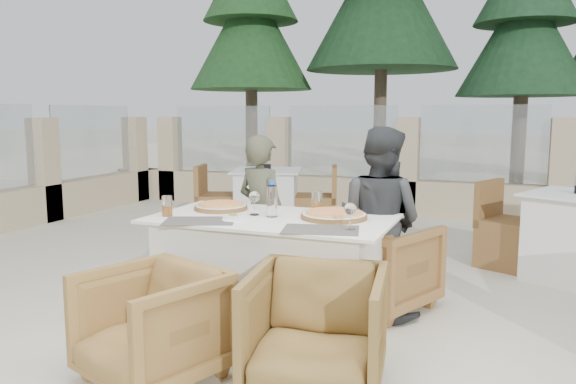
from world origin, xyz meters
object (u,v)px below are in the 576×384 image
(wine_glass_centre, at_px, (254,202))
(olive_dish, at_px, (233,217))
(water_bottle, at_px, (272,199))
(wine_glass_corner, at_px, (350,215))
(armchair_near_right, at_px, (316,330))
(bg_table_a, at_px, (267,201))
(dining_table, at_px, (272,273))
(armchair_near_left, at_px, (152,326))
(diner_left, at_px, (262,216))
(pizza_left, at_px, (221,206))
(diner_right, at_px, (379,222))
(pizza_right, at_px, (334,214))
(beer_glass_left, at_px, (167,206))
(armchair_far_left, at_px, (262,260))
(beer_glass_right, at_px, (317,202))
(armchair_far_right, at_px, (381,265))

(wine_glass_centre, height_order, olive_dish, wine_glass_centre)
(water_bottle, distance_m, wine_glass_corner, 0.64)
(armchair_near_right, height_order, bg_table_a, bg_table_a)
(dining_table, xyz_separation_m, armchair_near_left, (-0.31, -0.95, -0.07))
(olive_dish, relative_size, diner_left, 0.09)
(wine_glass_corner, bearing_deg, pizza_left, 161.67)
(diner_right, bearing_deg, armchair_near_left, 76.09)
(wine_glass_corner, bearing_deg, diner_left, 138.97)
(pizza_right, relative_size, diner_left, 0.34)
(beer_glass_left, xyz_separation_m, armchair_far_left, (0.37, 0.74, -0.52))
(diner_left, distance_m, diner_right, 0.96)
(olive_dish, height_order, bg_table_a, olive_dish)
(armchair_near_right, bearing_deg, dining_table, 119.82)
(olive_dish, distance_m, armchair_near_right, 1.01)
(beer_glass_right, bearing_deg, armchair_near_right, -71.67)
(diner_left, bearing_deg, pizza_left, 96.50)
(dining_table, xyz_separation_m, wine_glass_centre, (-0.14, 0.03, 0.48))
(armchair_near_left, bearing_deg, armchair_far_right, 81.06)
(dining_table, height_order, beer_glass_right, beer_glass_right)
(dining_table, height_order, armchair_near_left, dining_table)
(diner_right, bearing_deg, olive_dish, 60.70)
(wine_glass_centre, height_order, diner_left, diner_left)
(wine_glass_centre, relative_size, diner_right, 0.13)
(water_bottle, bearing_deg, pizza_left, 164.35)
(armchair_far_left, relative_size, diner_left, 0.54)
(wine_glass_corner, distance_m, diner_left, 1.27)
(water_bottle, bearing_deg, diner_right, 40.51)
(pizza_left, distance_m, beer_glass_left, 0.42)
(armchair_near_left, height_order, diner_right, diner_right)
(pizza_left, bearing_deg, diner_right, 20.50)
(water_bottle, height_order, bg_table_a, water_bottle)
(wine_glass_corner, xyz_separation_m, armchair_near_left, (-0.91, -0.74, -0.55))
(wine_glass_corner, relative_size, armchair_far_right, 0.25)
(pizza_left, relative_size, beer_glass_right, 2.60)
(armchair_far_right, xyz_separation_m, armchair_near_left, (-0.91, -1.61, -0.02))
(wine_glass_centre, distance_m, bg_table_a, 3.14)
(armchair_near_right, height_order, diner_left, diner_left)
(dining_table, distance_m, wine_glass_centre, 0.50)
(dining_table, xyz_separation_m, armchair_far_left, (-0.30, 0.51, -0.07))
(wine_glass_corner, xyz_separation_m, armchair_near_right, (-0.04, -0.50, -0.53))
(dining_table, height_order, olive_dish, olive_dish)
(diner_left, bearing_deg, wine_glass_centre, 129.23)
(pizza_right, distance_m, wine_glass_centre, 0.55)
(olive_dish, bearing_deg, beer_glass_left, -177.09)
(armchair_far_right, height_order, armchair_near_left, armchair_far_right)
(pizza_left, relative_size, olive_dish, 3.47)
(diner_left, height_order, bg_table_a, diner_left)
(diner_left, bearing_deg, armchair_near_left, 111.09)
(olive_dish, bearing_deg, wine_glass_corner, -0.84)
(dining_table, distance_m, water_bottle, 0.51)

